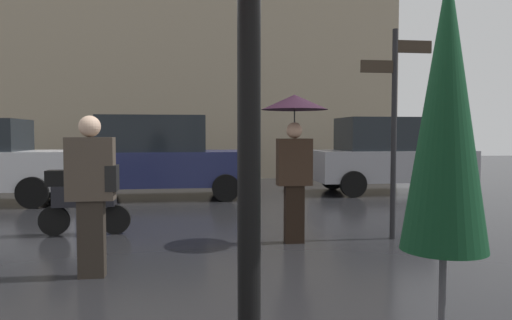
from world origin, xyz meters
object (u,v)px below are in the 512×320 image
object	(u,v)px
parked_car_left	(160,157)
parked_car_right	(388,155)
folded_patio_umbrella_near	(446,118)
pedestrian_with_umbrella	(294,131)
parked_scooter	(82,199)
street_signpost	(394,113)
pedestrian_with_bag	(92,186)

from	to	relation	value
parked_car_left	parked_car_right	distance (m)	6.00
folded_patio_umbrella_near	pedestrian_with_umbrella	bearing A→B (deg)	87.26
folded_patio_umbrella_near	parked_scooter	xyz separation A→B (m)	(-2.93, 5.49, -1.09)
folded_patio_umbrella_near	parked_car_left	xyz separation A→B (m)	(-2.00, 9.80, -0.64)
parked_scooter	street_signpost	size ratio (longest dim) A/B	0.44
parked_scooter	pedestrian_with_umbrella	bearing A→B (deg)	-7.18
street_signpost	parked_car_left	bearing A→B (deg)	125.57
parked_scooter	parked_car_right	world-z (taller)	parked_car_right
pedestrian_with_bag	parked_scooter	world-z (taller)	pedestrian_with_bag
folded_patio_umbrella_near	parked_car_left	distance (m)	10.02
folded_patio_umbrella_near	parked_scooter	size ratio (longest dim) A/B	1.75
parked_car_right	street_signpost	distance (m)	6.02
parked_scooter	parked_car_left	bearing A→B (deg)	87.96
parked_scooter	street_signpost	distance (m)	4.94
pedestrian_with_umbrella	parked_car_left	size ratio (longest dim) A/B	0.47
pedestrian_with_bag	parked_car_left	size ratio (longest dim) A/B	0.39
folded_patio_umbrella_near	pedestrian_with_umbrella	distance (m)	4.51
pedestrian_with_umbrella	parked_scooter	world-z (taller)	pedestrian_with_umbrella
street_signpost	pedestrian_with_umbrella	bearing A→B (deg)	-177.53
pedestrian_with_umbrella	folded_patio_umbrella_near	bearing A→B (deg)	98.73
pedestrian_with_umbrella	parked_car_right	xyz separation A→B (m)	(3.78, 5.58, -0.61)
parked_scooter	pedestrian_with_bag	bearing A→B (deg)	-65.16
folded_patio_umbrella_near	parked_scooter	world-z (taller)	folded_patio_umbrella_near
parked_scooter	parked_car_left	world-z (taller)	parked_car_left
parked_scooter	parked_car_right	distance (m)	8.33
pedestrian_with_umbrella	parked_scooter	bearing A→B (deg)	-5.83
pedestrian_with_umbrella	parked_car_left	world-z (taller)	pedestrian_with_umbrella
parked_car_left	parked_car_right	xyz separation A→B (m)	(6.00, 0.29, -0.00)
pedestrian_with_bag	parked_car_right	world-z (taller)	parked_car_right
pedestrian_with_umbrella	street_signpost	distance (m)	1.55
pedestrian_with_bag	parked_car_right	xyz separation A→B (m)	(6.32, 6.92, 0.00)
pedestrian_with_bag	folded_patio_umbrella_near	bearing A→B (deg)	54.74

